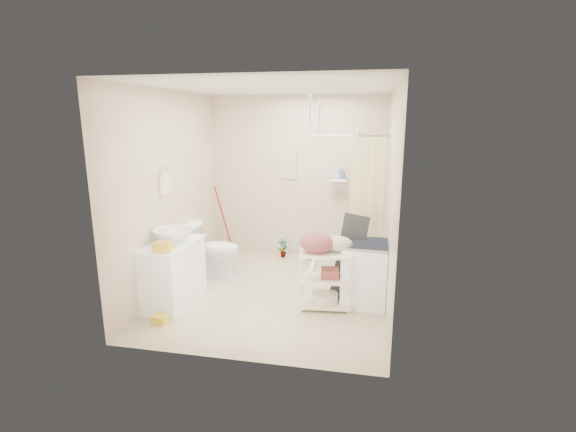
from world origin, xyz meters
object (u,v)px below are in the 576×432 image
toilet (213,249)px  washing_machine (365,273)px  vanity (173,273)px  laundry_rack (325,274)px

toilet → washing_machine: (2.18, -0.56, 0.00)m
toilet → vanity: bearing=170.4°
laundry_rack → toilet: bearing=149.9°
toilet → laundry_rack: laundry_rack is taller
vanity → toilet: bearing=86.6°
vanity → washing_machine: 2.35m
toilet → laundry_rack: (1.72, -0.78, 0.03)m
laundry_rack → washing_machine: bearing=19.5°
vanity → washing_machine: washing_machine is taller
vanity → laundry_rack: laundry_rack is taller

